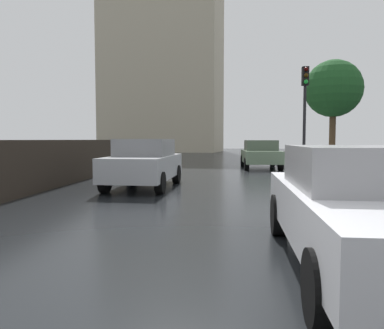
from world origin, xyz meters
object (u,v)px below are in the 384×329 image
at_px(street_tree_near, 333,89).
at_px(car_green_far_ahead, 261,154).
at_px(car_white_mid_road, 358,206).
at_px(traffic_light, 305,100).
at_px(car_silver_near_kerb, 145,162).

bearing_deg(street_tree_near, car_green_far_ahead, -175.63).
relative_size(car_white_mid_road, street_tree_near, 0.81).
height_order(traffic_light, street_tree_near, street_tree_near).
height_order(car_green_far_ahead, street_tree_near, street_tree_near).
distance_m(car_silver_near_kerb, traffic_light, 7.44).
height_order(car_green_far_ahead, traffic_light, traffic_light).
bearing_deg(car_green_far_ahead, street_tree_near, 2.78).
bearing_deg(car_silver_near_kerb, car_green_far_ahead, -115.42).
height_order(car_silver_near_kerb, car_white_mid_road, car_silver_near_kerb).
bearing_deg(car_silver_near_kerb, traffic_light, -141.84).
distance_m(car_silver_near_kerb, car_green_far_ahead, 9.38).
bearing_deg(car_silver_near_kerb, street_tree_near, -130.94).
bearing_deg(car_white_mid_road, car_silver_near_kerb, 121.46).
bearing_deg(car_white_mid_road, car_green_far_ahead, 90.49).
height_order(car_white_mid_road, traffic_light, traffic_light).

